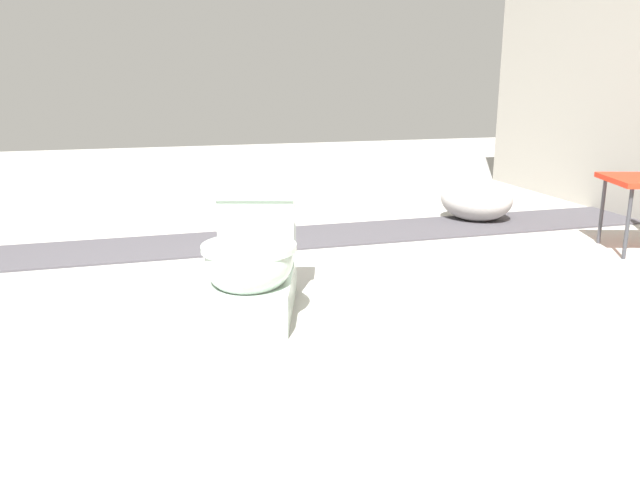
# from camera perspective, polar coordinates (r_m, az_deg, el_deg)

# --- Properties ---
(ground_plane) EXTENTS (14.00, 14.00, 0.00)m
(ground_plane) POSITION_cam_1_polar(r_m,az_deg,el_deg) (2.67, -6.82, -7.20)
(ground_plane) COLOR #A8A59E
(gravel_strip) EXTENTS (0.56, 8.00, 0.01)m
(gravel_strip) POSITION_cam_1_polar(r_m,az_deg,el_deg) (3.94, -2.66, 0.20)
(gravel_strip) COLOR #423F44
(gravel_strip) RESTS_ON ground
(toilet) EXTENTS (0.71, 0.54, 0.52)m
(toilet) POSITION_cam_1_polar(r_m,az_deg,el_deg) (2.67, -6.20, -2.12)
(toilet) COLOR #B2C6B7
(toilet) RESTS_ON ground
(boulder_near) EXTENTS (0.66, 0.65, 0.31)m
(boulder_near) POSITION_cam_1_polar(r_m,az_deg,el_deg) (4.55, 14.10, 3.66)
(boulder_near) COLOR #B7B2AD
(boulder_near) RESTS_ON ground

